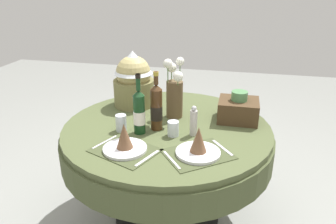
{
  "coord_description": "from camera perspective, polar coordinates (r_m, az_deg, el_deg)",
  "views": [
    {
      "loc": [
        0.42,
        -1.84,
        1.6
      ],
      "look_at": [
        0.0,
        0.03,
        0.8
      ],
      "focal_mm": 34.95,
      "sensor_mm": 36.0,
      "label": 1
    }
  ],
  "objects": [
    {
      "name": "ground",
      "position": [
        2.48,
        -0.17,
        -17.65
      ],
      "size": [
        8.0,
        8.0,
        0.0
      ],
      "primitive_type": "plane",
      "color": "gray"
    },
    {
      "name": "dining_table",
      "position": [
        2.15,
        -0.19,
        -5.65
      ],
      "size": [
        1.34,
        1.34,
        0.72
      ],
      "color": "#4C5633",
      "rests_on": "ground"
    },
    {
      "name": "place_setting_left",
      "position": [
        1.79,
        -7.56,
        -5.37
      ],
      "size": [
        0.41,
        0.37,
        0.16
      ],
      "color": "#41492B",
      "rests_on": "dining_table"
    },
    {
      "name": "place_setting_right",
      "position": [
        1.75,
        5.3,
        -6.04
      ],
      "size": [
        0.43,
        0.41,
        0.16
      ],
      "color": "#41492B",
      "rests_on": "dining_table"
    },
    {
      "name": "flower_vase",
      "position": [
        2.15,
        1.13,
        3.46
      ],
      "size": [
        0.14,
        0.17,
        0.41
      ],
      "color": "brown",
      "rests_on": "dining_table"
    },
    {
      "name": "wine_bottle_left",
      "position": [
        1.99,
        -2.04,
        0.82
      ],
      "size": [
        0.07,
        0.07,
        0.37
      ],
      "color": "#422814",
      "rests_on": "dining_table"
    },
    {
      "name": "wine_bottle_centre",
      "position": [
        1.94,
        -5.05,
        0.05
      ],
      "size": [
        0.07,
        0.07,
        0.37
      ],
      "color": "#143819",
      "rests_on": "dining_table"
    },
    {
      "name": "tumbler_near_left",
      "position": [
        1.94,
        0.91,
        -2.9
      ],
      "size": [
        0.07,
        0.07,
        0.09
      ],
      "primitive_type": "cylinder",
      "color": "silver",
      "rests_on": "dining_table"
    },
    {
      "name": "tumbler_near_right",
      "position": [
        2.02,
        -8.18,
        -1.89
      ],
      "size": [
        0.07,
        0.07,
        0.1
      ],
      "primitive_type": "cylinder",
      "color": "silver",
      "rests_on": "dining_table"
    },
    {
      "name": "pepper_mill",
      "position": [
        1.94,
        4.48,
        -1.69
      ],
      "size": [
        0.04,
        0.04,
        0.19
      ],
      "color": "#B7B2AD",
      "rests_on": "dining_table"
    },
    {
      "name": "gift_tub_back_left",
      "position": [
        2.37,
        -6.03,
        6.03
      ],
      "size": [
        0.29,
        0.29,
        0.4
      ],
      "color": "olive",
      "rests_on": "dining_table"
    },
    {
      "name": "woven_basket_side_right",
      "position": [
        2.19,
        12.16,
        0.49
      ],
      "size": [
        0.26,
        0.23,
        0.2
      ],
      "color": "#47331E",
      "rests_on": "dining_table"
    }
  ]
}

